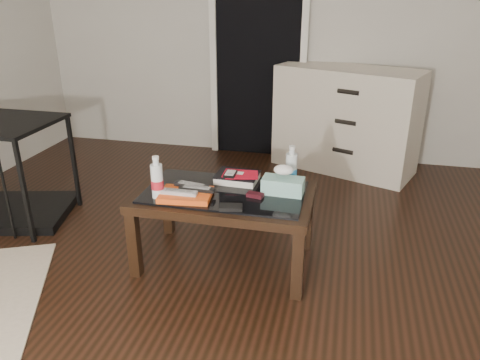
% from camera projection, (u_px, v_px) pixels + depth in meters
% --- Properties ---
extents(ground, '(5.00, 5.00, 0.00)m').
position_uv_depth(ground, '(239.00, 317.00, 2.36)').
color(ground, black).
rests_on(ground, ground).
extents(doorway, '(0.90, 0.08, 2.07)m').
position_uv_depth(doorway, '(258.00, 46.00, 4.26)').
color(doorway, black).
rests_on(doorway, ground).
extents(coffee_table, '(1.00, 0.60, 0.46)m').
position_uv_depth(coffee_table, '(225.00, 201.00, 2.68)').
color(coffee_table, black).
rests_on(coffee_table, ground).
extents(dresser, '(1.30, 0.89, 0.90)m').
position_uv_depth(dresser, '(346.00, 120.00, 4.09)').
color(dresser, beige).
rests_on(dresser, ground).
extents(pet_crate, '(1.02, 0.80, 0.71)m').
position_uv_depth(pet_crate, '(0.00, 186.00, 3.29)').
color(pet_crate, black).
rests_on(pet_crate, ground).
extents(magazines, '(0.30, 0.24, 0.03)m').
position_uv_depth(magazines, '(186.00, 195.00, 2.58)').
color(magazines, '#E34E15').
rests_on(magazines, coffee_table).
extents(remote_silver, '(0.20, 0.05, 0.02)m').
position_uv_depth(remote_silver, '(179.00, 192.00, 2.55)').
color(remote_silver, '#B0B0B5').
rests_on(remote_silver, magazines).
extents(remote_black_front, '(0.20, 0.05, 0.02)m').
position_uv_depth(remote_black_front, '(197.00, 189.00, 2.59)').
color(remote_black_front, black).
rests_on(remote_black_front, magazines).
extents(remote_black_back, '(0.21, 0.08, 0.02)m').
position_uv_depth(remote_black_back, '(191.00, 185.00, 2.63)').
color(remote_black_back, black).
rests_on(remote_black_back, magazines).
extents(textbook, '(0.26, 0.21, 0.05)m').
position_uv_depth(textbook, '(237.00, 177.00, 2.79)').
color(textbook, black).
rests_on(textbook, coffee_table).
extents(dvd_mailers, '(0.20, 0.14, 0.01)m').
position_uv_depth(dvd_mailers, '(239.00, 174.00, 2.77)').
color(dvd_mailers, '#B20B20').
rests_on(dvd_mailers, textbook).
extents(ipod, '(0.07, 0.11, 0.02)m').
position_uv_depth(ipod, '(230.00, 174.00, 2.74)').
color(ipod, black).
rests_on(ipod, dvd_mailers).
extents(flip_phone, '(0.10, 0.06, 0.02)m').
position_uv_depth(flip_phone, '(255.00, 195.00, 2.58)').
color(flip_phone, black).
rests_on(flip_phone, coffee_table).
extents(wallet, '(0.13, 0.09, 0.02)m').
position_uv_depth(wallet, '(231.00, 207.00, 2.44)').
color(wallet, black).
rests_on(wallet, coffee_table).
extents(water_bottle_left, '(0.07, 0.07, 0.24)m').
position_uv_depth(water_bottle_left, '(157.00, 177.00, 2.54)').
color(water_bottle_left, white).
rests_on(water_bottle_left, coffee_table).
extents(water_bottle_right, '(0.07, 0.07, 0.24)m').
position_uv_depth(water_bottle_right, '(291.00, 166.00, 2.70)').
color(water_bottle_right, silver).
rests_on(water_bottle_right, coffee_table).
extents(tissue_box, '(0.24, 0.13, 0.09)m').
position_uv_depth(tissue_box, '(283.00, 186.00, 2.62)').
color(tissue_box, teal).
rests_on(tissue_box, coffee_table).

